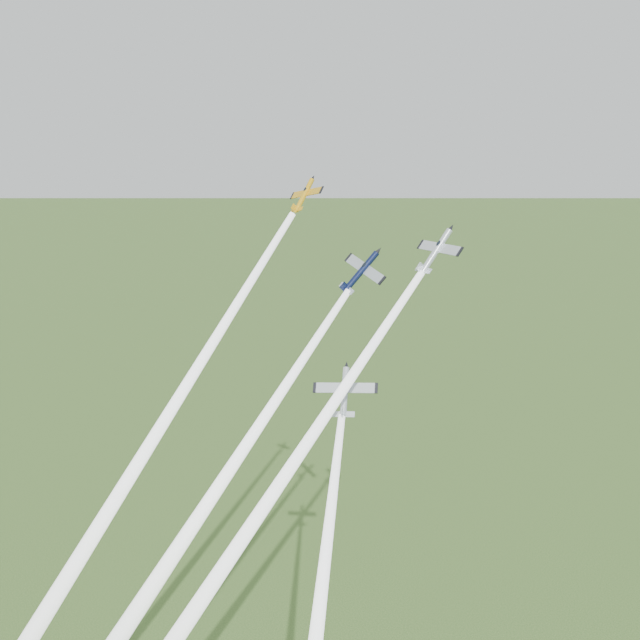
# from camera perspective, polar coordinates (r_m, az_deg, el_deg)

# --- Properties ---
(plane_yellow) EXTENTS (7.14, 7.25, 7.33)m
(plane_yellow) POSITION_cam_1_polar(r_m,az_deg,el_deg) (114.27, -1.12, 8.88)
(plane_yellow) COLOR gold
(smoke_trail_yellow) EXTENTS (16.41, 50.77, 60.20)m
(smoke_trail_yellow) POSITION_cam_1_polar(r_m,az_deg,el_deg) (108.63, -12.41, -9.28)
(smoke_trail_yellow) COLOR white
(plane_navy) EXTENTS (11.50, 8.86, 9.16)m
(plane_navy) POSITION_cam_1_polar(r_m,az_deg,el_deg) (111.11, 2.95, 3.48)
(plane_navy) COLOR #0B1434
(smoke_trail_navy) EXTENTS (18.41, 39.15, 47.77)m
(smoke_trail_navy) POSITION_cam_1_polar(r_m,az_deg,el_deg) (109.11, -6.79, -11.06)
(smoke_trail_navy) COLOR white
(plane_silver_right) EXTENTS (9.93, 9.26, 7.36)m
(plane_silver_right) POSITION_cam_1_polar(r_m,az_deg,el_deg) (101.99, 8.27, 4.89)
(plane_silver_right) COLOR silver
(smoke_trail_silver_right) EXTENTS (23.77, 47.04, 58.68)m
(smoke_trail_silver_right) POSITION_cam_1_polar(r_m,az_deg,el_deg) (99.48, -4.89, -14.35)
(smoke_trail_silver_right) COLOR white
(plane_silver_low) EXTENTS (10.87, 9.38, 7.91)m
(plane_silver_low) POSITION_cam_1_polar(r_m,az_deg,el_deg) (105.29, 1.77, -5.12)
(plane_silver_low) COLOR #B2BBC1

